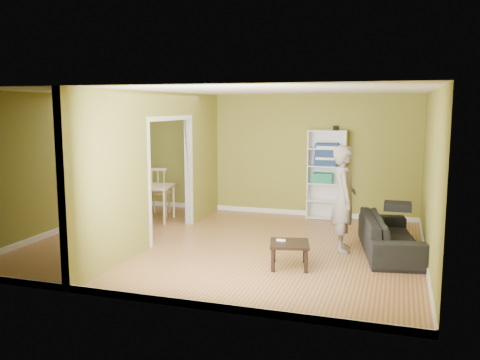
{
  "coord_description": "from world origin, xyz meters",
  "views": [
    {
      "loc": [
        2.8,
        -8.0,
        2.36
      ],
      "look_at": [
        0.2,
        0.2,
        1.1
      ],
      "focal_mm": 38.0,
      "sensor_mm": 36.0,
      "label": 1
    }
  ],
  "objects_px": {
    "dining_table": "(144,189)",
    "chair_far": "(160,191)",
    "chair_left": "(110,193)",
    "chair_near": "(127,204)",
    "sofa": "(390,229)",
    "bookshelf": "(327,175)",
    "coffee_table": "(289,246)",
    "person": "(344,190)"
  },
  "relations": [
    {
      "from": "dining_table",
      "to": "chair_far",
      "type": "distance_m",
      "value": 0.61
    },
    {
      "from": "dining_table",
      "to": "chair_left",
      "type": "xyz_separation_m",
      "value": [
        -0.81,
        -0.0,
        -0.13
      ]
    },
    {
      "from": "dining_table",
      "to": "chair_near",
      "type": "xyz_separation_m",
      "value": [
        -0.03,
        -0.63,
        -0.21
      ]
    },
    {
      "from": "sofa",
      "to": "dining_table",
      "type": "distance_m",
      "value": 5.03
    },
    {
      "from": "bookshelf",
      "to": "chair_near",
      "type": "relative_size",
      "value": 2.08
    },
    {
      "from": "bookshelf",
      "to": "coffee_table",
      "type": "height_order",
      "value": "bookshelf"
    },
    {
      "from": "coffee_table",
      "to": "dining_table",
      "type": "height_order",
      "value": "dining_table"
    },
    {
      "from": "sofa",
      "to": "dining_table",
      "type": "xyz_separation_m",
      "value": [
        -4.93,
        0.96,
        0.26
      ]
    },
    {
      "from": "sofa",
      "to": "chair_left",
      "type": "relative_size",
      "value": 1.98
    },
    {
      "from": "person",
      "to": "chair_near",
      "type": "xyz_separation_m",
      "value": [
        -4.22,
        0.41,
        -0.57
      ]
    },
    {
      "from": "sofa",
      "to": "chair_far",
      "type": "distance_m",
      "value": 5.1
    },
    {
      "from": "person",
      "to": "chair_left",
      "type": "xyz_separation_m",
      "value": [
        -5.0,
        1.04,
        -0.49
      ]
    },
    {
      "from": "person",
      "to": "coffee_table",
      "type": "bearing_deg",
      "value": 139.54
    },
    {
      "from": "bookshelf",
      "to": "chair_far",
      "type": "relative_size",
      "value": 1.77
    },
    {
      "from": "chair_near",
      "to": "bookshelf",
      "type": "bearing_deg",
      "value": 13.9
    },
    {
      "from": "sofa",
      "to": "coffee_table",
      "type": "xyz_separation_m",
      "value": [
        -1.39,
        -1.2,
        -0.08
      ]
    },
    {
      "from": "person",
      "to": "chair_far",
      "type": "distance_m",
      "value": 4.45
    },
    {
      "from": "person",
      "to": "coffee_table",
      "type": "relative_size",
      "value": 3.61
    },
    {
      "from": "dining_table",
      "to": "chair_left",
      "type": "height_order",
      "value": "chair_left"
    },
    {
      "from": "sofa",
      "to": "person",
      "type": "relative_size",
      "value": 1.02
    },
    {
      "from": "bookshelf",
      "to": "chair_left",
      "type": "distance_m",
      "value": 4.61
    },
    {
      "from": "sofa",
      "to": "coffee_table",
      "type": "relative_size",
      "value": 3.69
    },
    {
      "from": "dining_table",
      "to": "chair_left",
      "type": "distance_m",
      "value": 0.82
    },
    {
      "from": "bookshelf",
      "to": "dining_table",
      "type": "relative_size",
      "value": 1.59
    },
    {
      "from": "coffee_table",
      "to": "person",
      "type": "bearing_deg",
      "value": 59.87
    },
    {
      "from": "chair_left",
      "to": "chair_far",
      "type": "distance_m",
      "value": 1.06
    },
    {
      "from": "sofa",
      "to": "bookshelf",
      "type": "bearing_deg",
      "value": 20.55
    },
    {
      "from": "sofa",
      "to": "chair_left",
      "type": "distance_m",
      "value": 5.82
    },
    {
      "from": "person",
      "to": "dining_table",
      "type": "distance_m",
      "value": 4.34
    },
    {
      "from": "person",
      "to": "bookshelf",
      "type": "relative_size",
      "value": 1.09
    },
    {
      "from": "chair_far",
      "to": "chair_near",
      "type": "bearing_deg",
      "value": 69.63
    },
    {
      "from": "person",
      "to": "chair_left",
      "type": "relative_size",
      "value": 1.93
    },
    {
      "from": "coffee_table",
      "to": "dining_table",
      "type": "relative_size",
      "value": 0.48
    },
    {
      "from": "person",
      "to": "chair_near",
      "type": "height_order",
      "value": "person"
    },
    {
      "from": "coffee_table",
      "to": "bookshelf",
      "type": "bearing_deg",
      "value": 89.19
    },
    {
      "from": "chair_left",
      "to": "chair_near",
      "type": "distance_m",
      "value": 1.01
    },
    {
      "from": "person",
      "to": "chair_left",
      "type": "height_order",
      "value": "person"
    },
    {
      "from": "bookshelf",
      "to": "chair_left",
      "type": "bearing_deg",
      "value": -163.11
    },
    {
      "from": "sofa",
      "to": "person",
      "type": "height_order",
      "value": "person"
    },
    {
      "from": "bookshelf",
      "to": "chair_near",
      "type": "distance_m",
      "value": 4.15
    },
    {
      "from": "person",
      "to": "chair_left",
      "type": "distance_m",
      "value": 5.13
    },
    {
      "from": "sofa",
      "to": "chair_far",
      "type": "bearing_deg",
      "value": 62.59
    }
  ]
}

